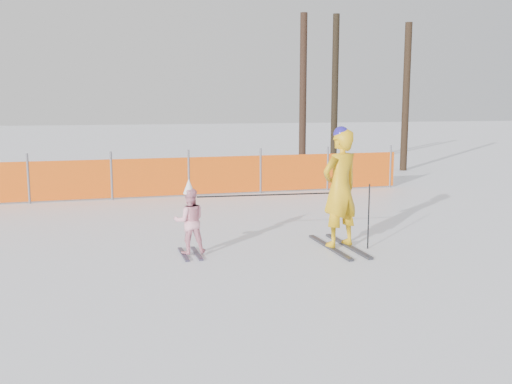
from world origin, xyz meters
TOP-DOWN VIEW (x-y plane):
  - ground at (0.00, 0.00)m, footprint 120.00×120.00m
  - adult at (1.42, 0.26)m, footprint 0.85×1.73m
  - child at (-1.13, 0.50)m, footprint 0.53×0.84m
  - ski_poles at (0.71, 0.28)m, footprint 2.89×0.46m
  - safety_fence at (-2.12, 6.44)m, footprint 16.14×0.06m
  - tree_trunks at (6.56, 11.15)m, footprint 3.92×2.07m

SIDE VIEW (x-z plane):
  - ground at x=0.00m, z-range 0.00..0.00m
  - safety_fence at x=-2.12m, z-range -0.07..1.18m
  - child at x=-1.13m, z-range -0.05..1.21m
  - ski_poles at x=0.71m, z-range 0.27..1.39m
  - adult at x=1.42m, z-range 0.00..2.09m
  - tree_trunks at x=6.56m, z-range -0.10..5.71m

